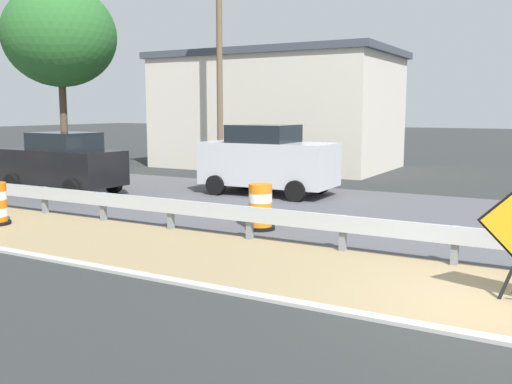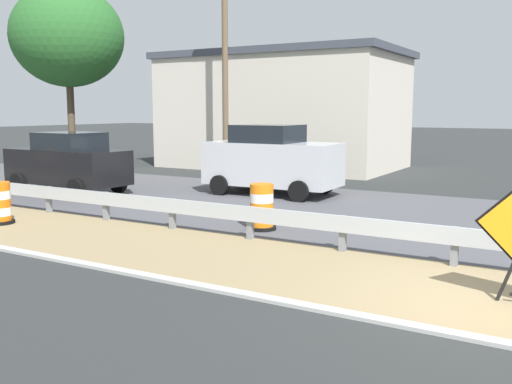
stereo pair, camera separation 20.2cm
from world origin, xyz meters
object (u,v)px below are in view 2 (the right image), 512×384
traffic_barrel_nearest (262,209)px  car_lead_far_lane (68,163)px  car_mid_far_lane (272,160)px  utility_pole_near (225,69)px

traffic_barrel_nearest → car_lead_far_lane: 8.61m
car_lead_far_lane → car_mid_far_lane: car_mid_far_lane is taller
car_mid_far_lane → utility_pole_near: 6.10m
car_lead_far_lane → utility_pole_near: size_ratio=0.53×
traffic_barrel_nearest → car_lead_far_lane: bearing=77.4°
traffic_barrel_nearest → utility_pole_near: bearing=37.7°
utility_pole_near → traffic_barrel_nearest: bearing=-142.3°
car_mid_far_lane → utility_pole_near: (3.36, 3.97, 3.19)m
car_lead_far_lane → traffic_barrel_nearest: bearing=169.5°
car_mid_far_lane → car_lead_far_lane: bearing=-153.8°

